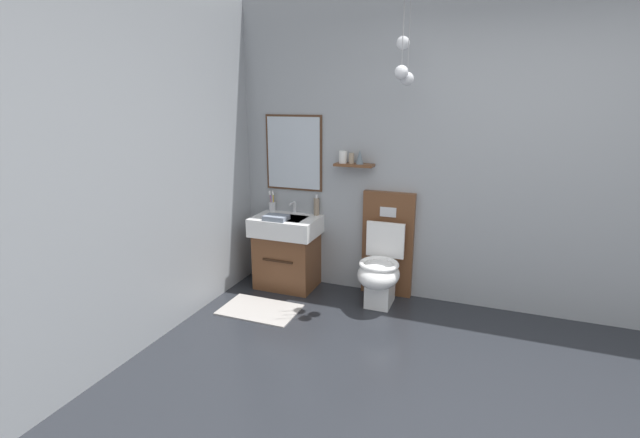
% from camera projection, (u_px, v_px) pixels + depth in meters
% --- Properties ---
extents(wall_back, '(5.20, 0.59, 2.72)m').
position_uv_depth(wall_back, '(512.00, 156.00, 3.71)').
color(wall_back, '#999EA3').
rests_on(wall_back, ground).
extents(wall_left, '(0.12, 4.06, 2.72)m').
position_uv_depth(wall_left, '(87.00, 174.00, 2.81)').
color(wall_left, '#999EA3').
rests_on(wall_left, ground).
extents(bath_mat, '(0.68, 0.44, 0.01)m').
position_uv_depth(bath_mat, '(260.00, 310.00, 3.97)').
color(bath_mat, '#9E9993').
rests_on(bath_mat, ground).
extents(vanity_sink_left, '(0.63, 0.48, 0.72)m').
position_uv_depth(vanity_sink_left, '(287.00, 250.00, 4.41)').
color(vanity_sink_left, brown).
rests_on(vanity_sink_left, ground).
extents(tap_on_left_sink, '(0.03, 0.13, 0.11)m').
position_uv_depth(tap_on_left_sink, '(294.00, 206.00, 4.46)').
color(tap_on_left_sink, silver).
rests_on(tap_on_left_sink, vanity_sink_left).
extents(toilet, '(0.48, 0.62, 1.00)m').
position_uv_depth(toilet, '(383.00, 262.00, 4.07)').
color(toilet, brown).
rests_on(toilet, ground).
extents(toothbrush_cup, '(0.07, 0.08, 0.21)m').
position_uv_depth(toothbrush_cup, '(272.00, 205.00, 4.53)').
color(toothbrush_cup, silver).
rests_on(toothbrush_cup, vanity_sink_left).
extents(soap_dispenser, '(0.06, 0.06, 0.20)m').
position_uv_depth(soap_dispenser, '(317.00, 206.00, 4.36)').
color(soap_dispenser, gray).
rests_on(soap_dispenser, vanity_sink_left).
extents(folded_hand_towel, '(0.22, 0.16, 0.04)m').
position_uv_depth(folded_hand_towel, '(276.00, 218.00, 4.20)').
color(folded_hand_towel, gray).
rests_on(folded_hand_towel, vanity_sink_left).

